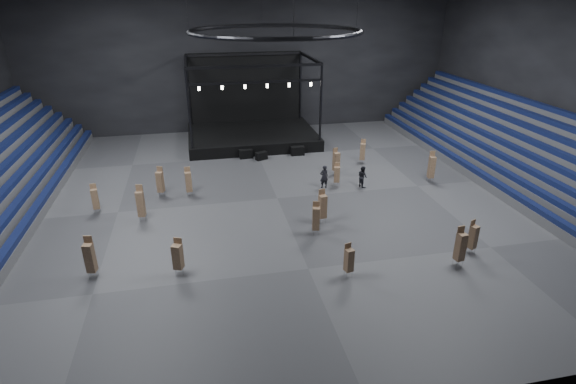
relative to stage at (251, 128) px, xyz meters
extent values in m
plane|color=#444446|center=(0.00, -16.24, -1.45)|extent=(50.00, 50.00, 0.00)
cube|color=black|center=(0.00, 4.76, 7.55)|extent=(50.00, 0.20, 18.00)
cube|color=black|center=(0.00, -37.24, 7.55)|extent=(50.00, 0.20, 18.00)
cube|color=black|center=(25.00, -16.24, 7.55)|extent=(0.20, 42.00, 18.00)
cube|color=#0D153D|center=(-18.12, -16.24, -0.50)|extent=(0.59, 40.00, 0.40)
cube|color=#0D153D|center=(-19.02, -16.24, 0.25)|extent=(0.59, 40.00, 0.40)
cube|color=#0D153D|center=(-19.91, -16.24, 1.00)|extent=(0.59, 40.00, 0.40)
cube|color=#505053|center=(21.40, -16.24, -1.08)|extent=(7.20, 40.00, 0.75)
cube|color=#0D153D|center=(18.12, -16.24, -0.50)|extent=(0.59, 40.00, 0.40)
cube|color=#505053|center=(21.85, -16.24, -0.70)|extent=(6.30, 40.00, 1.50)
cube|color=#0D153D|center=(19.02, -16.24, 0.25)|extent=(0.59, 40.00, 0.40)
cube|color=#505053|center=(22.30, -16.24, -0.33)|extent=(5.40, 40.00, 2.25)
cube|color=#0D153D|center=(19.91, -16.24, 1.00)|extent=(0.59, 40.00, 0.40)
cube|color=#505053|center=(22.75, -16.24, 0.05)|extent=(4.50, 40.00, 3.00)
cube|color=#0D153D|center=(20.82, -16.24, 1.75)|extent=(0.59, 40.00, 0.40)
cube|color=#505053|center=(23.20, -16.24, 0.42)|extent=(3.60, 40.00, 3.75)
cube|color=#0D153D|center=(21.71, -16.24, 2.50)|extent=(0.59, 40.00, 0.40)
cube|color=#505053|center=(23.65, -16.24, 0.80)|extent=(2.70, 40.00, 4.50)
cube|color=#0D153D|center=(22.61, -16.24, 3.25)|extent=(0.59, 40.00, 0.40)
cube|color=#505053|center=(24.10, -16.24, 1.17)|extent=(1.80, 40.00, 5.25)
cube|color=#0D153D|center=(23.52, -16.24, 4.00)|extent=(0.59, 40.00, 0.40)
cube|color=#505053|center=(24.55, -16.24, 1.55)|extent=(0.90, 40.00, 6.00)
cube|color=#0D153D|center=(24.41, -16.24, 4.75)|extent=(0.59, 40.00, 0.40)
cube|color=black|center=(0.00, -0.74, -0.85)|extent=(14.00, 10.00, 1.20)
cube|color=black|center=(0.00, 4.06, 3.75)|extent=(13.30, 0.30, 8.00)
cylinder|color=black|center=(-6.60, -5.34, 3.65)|extent=(0.24, 0.24, 7.80)
cylinder|color=black|center=(-6.60, 3.86, 3.65)|extent=(0.24, 0.24, 7.80)
cylinder|color=black|center=(6.60, -5.34, 3.65)|extent=(0.24, 0.24, 7.80)
cylinder|color=black|center=(6.60, 3.86, 3.65)|extent=(0.24, 0.24, 7.80)
cube|color=black|center=(0.00, -5.34, 7.55)|extent=(13.40, 0.25, 0.25)
cube|color=black|center=(0.00, 3.86, 7.55)|extent=(13.40, 0.25, 0.25)
cube|color=black|center=(0.00, -5.34, 6.05)|extent=(13.40, 0.20, 0.20)
cylinder|color=white|center=(-5.50, -5.34, 5.65)|extent=(0.24, 0.24, 0.35)
cylinder|color=white|center=(-3.30, -5.34, 5.65)|extent=(0.24, 0.24, 0.35)
cylinder|color=white|center=(-1.10, -5.34, 5.65)|extent=(0.24, 0.24, 0.35)
cylinder|color=white|center=(1.10, -5.34, 5.65)|extent=(0.24, 0.24, 0.35)
cylinder|color=white|center=(3.30, -5.34, 5.65)|extent=(0.24, 0.24, 0.35)
cylinder|color=white|center=(5.50, -5.34, 5.65)|extent=(0.24, 0.24, 0.35)
torus|color=black|center=(0.00, -16.24, 11.55)|extent=(12.30, 12.30, 0.30)
cube|color=black|center=(-1.34, -5.96, -1.00)|extent=(1.39, 0.77, 0.90)
cube|color=black|center=(0.14, -6.72, -1.06)|extent=(1.30, 0.99, 0.78)
cube|color=black|center=(4.02, -6.11, -0.99)|extent=(1.39, 0.72, 0.91)
cylinder|color=silver|center=(13.80, -15.74, -1.24)|extent=(0.03, 0.03, 0.42)
cylinder|color=silver|center=(13.80, -15.34, -1.24)|extent=(0.03, 0.03, 0.42)
cylinder|color=silver|center=(14.20, -15.74, -1.24)|extent=(0.03, 0.03, 0.42)
cylinder|color=silver|center=(14.20, -15.34, -1.24)|extent=(0.03, 0.03, 0.42)
cube|color=tan|center=(14.00, -15.54, -0.07)|extent=(0.56, 0.56, 1.93)
cube|color=tan|center=(14.03, -15.33, 0.85)|extent=(0.48, 0.12, 1.06)
cylinder|color=silver|center=(10.61, -27.25, -1.26)|extent=(0.03, 0.03, 0.39)
cylinder|color=silver|center=(10.61, -26.89, -1.26)|extent=(0.03, 0.03, 0.39)
cylinder|color=silver|center=(10.97, -27.25, -1.26)|extent=(0.03, 0.03, 0.39)
cylinder|color=silver|center=(10.97, -26.89, -1.26)|extent=(0.03, 0.03, 0.39)
cube|color=tan|center=(10.79, -27.07, -0.28)|extent=(0.60, 0.60, 1.57)
cube|color=tan|center=(10.72, -26.89, 0.45)|extent=(0.43, 0.22, 0.86)
cylinder|color=silver|center=(2.26, -21.26, -1.24)|extent=(0.03, 0.03, 0.43)
cylinder|color=silver|center=(2.26, -20.86, -1.24)|extent=(0.03, 0.03, 0.43)
cylinder|color=silver|center=(2.67, -21.26, -1.24)|extent=(0.03, 0.03, 0.43)
cylinder|color=silver|center=(2.67, -20.86, -1.24)|extent=(0.03, 0.03, 0.43)
cube|color=tan|center=(2.47, -21.06, -0.15)|extent=(0.58, 0.58, 1.74)
cube|color=tan|center=(2.44, -20.85, 0.67)|extent=(0.50, 0.13, 0.96)
cylinder|color=silver|center=(-12.93, -25.18, -1.24)|extent=(0.03, 0.03, 0.43)
cylinder|color=silver|center=(-12.93, -24.77, -1.24)|extent=(0.03, 0.03, 0.43)
cylinder|color=silver|center=(-12.53, -25.18, -1.24)|extent=(0.03, 0.03, 0.43)
cylinder|color=silver|center=(-12.53, -24.77, -1.24)|extent=(0.03, 0.03, 0.43)
cube|color=tan|center=(-12.73, -24.97, -0.11)|extent=(0.60, 0.60, 1.82)
cube|color=tan|center=(-12.69, -24.76, 0.75)|extent=(0.50, 0.15, 1.00)
cylinder|color=silver|center=(-9.52, -14.06, -1.24)|extent=(0.03, 0.03, 0.42)
cylinder|color=silver|center=(-9.52, -13.66, -1.24)|extent=(0.03, 0.03, 0.42)
cylinder|color=silver|center=(-9.12, -14.06, -1.24)|extent=(0.03, 0.03, 0.42)
cylinder|color=silver|center=(-9.12, -13.66, -1.24)|extent=(0.03, 0.03, 0.42)
cube|color=tan|center=(-9.32, -13.86, -0.17)|extent=(0.64, 0.64, 1.73)
cube|color=tan|center=(-9.25, -13.66, 0.64)|extent=(0.47, 0.22, 0.95)
cylinder|color=silver|center=(-7.23, -14.42, -1.25)|extent=(0.03, 0.03, 0.41)
cylinder|color=silver|center=(-7.23, -14.04, -1.25)|extent=(0.03, 0.03, 0.41)
cylinder|color=silver|center=(-6.84, -14.42, -1.25)|extent=(0.03, 0.03, 0.41)
cylinder|color=silver|center=(-6.84, -14.04, -1.25)|extent=(0.03, 0.03, 0.41)
cube|color=tan|center=(-7.04, -14.23, -0.20)|extent=(0.54, 0.54, 1.68)
cube|color=tan|center=(-7.06, -14.03, 0.59)|extent=(0.47, 0.11, 0.92)
cylinder|color=silver|center=(8.96, -28.44, -1.24)|extent=(0.03, 0.03, 0.42)
cylinder|color=silver|center=(8.96, -28.04, -1.24)|extent=(0.03, 0.03, 0.42)
cylinder|color=silver|center=(9.36, -28.44, -1.24)|extent=(0.03, 0.03, 0.42)
cylinder|color=silver|center=(9.36, -28.04, -1.24)|extent=(0.03, 0.03, 0.42)
cube|color=tan|center=(9.16, -28.24, -0.13)|extent=(0.57, 0.57, 1.80)
cube|color=tan|center=(9.13, -28.03, 0.72)|extent=(0.49, 0.13, 0.99)
cylinder|color=silver|center=(-10.67, -18.29, -1.24)|extent=(0.03, 0.03, 0.42)
cylinder|color=silver|center=(-10.67, -17.89, -1.24)|extent=(0.03, 0.03, 0.42)
cylinder|color=silver|center=(-10.27, -18.29, -1.24)|extent=(0.03, 0.03, 0.42)
cylinder|color=silver|center=(-10.27, -17.89, -1.24)|extent=(0.03, 0.03, 0.42)
cube|color=tan|center=(-10.47, -18.09, -0.06)|extent=(0.57, 0.57, 1.94)
cube|color=tan|center=(-10.44, -17.89, 0.86)|extent=(0.49, 0.13, 1.06)
cylinder|color=silver|center=(1.35, -22.84, -1.25)|extent=(0.03, 0.03, 0.41)
cylinder|color=silver|center=(1.35, -22.45, -1.25)|extent=(0.03, 0.03, 0.41)
cylinder|color=silver|center=(1.74, -22.84, -1.25)|extent=(0.03, 0.03, 0.41)
cylinder|color=silver|center=(1.74, -22.45, -1.25)|extent=(0.03, 0.03, 0.41)
cube|color=tan|center=(1.55, -22.65, -0.22)|extent=(0.58, 0.58, 1.65)
cube|color=tan|center=(1.59, -22.45, 0.55)|extent=(0.47, 0.16, 0.91)
cylinder|color=silver|center=(9.50, -10.07, -1.24)|extent=(0.03, 0.03, 0.41)
cylinder|color=silver|center=(9.50, -9.67, -1.24)|extent=(0.03, 0.03, 0.41)
cylinder|color=silver|center=(9.89, -10.07, -1.24)|extent=(0.03, 0.03, 0.41)
cylinder|color=silver|center=(9.89, -9.67, -1.24)|extent=(0.03, 0.03, 0.41)
cube|color=tan|center=(9.69, -9.87, -0.22)|extent=(0.65, 0.65, 1.64)
cube|color=tan|center=(9.78, -9.68, 0.55)|extent=(0.46, 0.25, 0.90)
cylinder|color=silver|center=(5.34, -14.97, -1.24)|extent=(0.03, 0.03, 0.41)
cylinder|color=silver|center=(5.34, -14.58, -1.24)|extent=(0.03, 0.03, 0.41)
cylinder|color=silver|center=(5.73, -14.97, -1.24)|extent=(0.03, 0.03, 0.41)
cylinder|color=silver|center=(5.73, -14.58, -1.24)|extent=(0.03, 0.03, 0.41)
cube|color=tan|center=(5.53, -14.77, -0.35)|extent=(0.61, 0.61, 1.38)
cube|color=tan|center=(5.59, -14.57, 0.29)|extent=(0.47, 0.20, 0.76)
cylinder|color=silver|center=(1.96, -28.12, -1.26)|extent=(0.03, 0.03, 0.38)
cylinder|color=silver|center=(1.96, -27.76, -1.26)|extent=(0.03, 0.03, 0.38)
cylinder|color=silver|center=(2.32, -28.12, -1.26)|extent=(0.03, 0.03, 0.38)
cylinder|color=silver|center=(2.32, -27.76, -1.26)|extent=(0.03, 0.03, 0.38)
cube|color=tan|center=(2.14, -27.94, -0.35)|extent=(0.56, 0.56, 1.45)
cube|color=tan|center=(2.09, -27.76, 0.33)|extent=(0.44, 0.17, 0.80)
cylinder|color=silver|center=(6.06, -12.43, -1.24)|extent=(0.03, 0.03, 0.43)
cylinder|color=silver|center=(6.06, -12.02, -1.24)|extent=(0.03, 0.03, 0.43)
cylinder|color=silver|center=(6.47, -12.43, -1.24)|extent=(0.03, 0.03, 0.43)
cylinder|color=silver|center=(6.47, -12.02, -1.24)|extent=(0.03, 0.03, 0.43)
cube|color=tan|center=(6.26, -12.23, -0.16)|extent=(0.66, 0.66, 1.72)
cube|color=tan|center=(6.19, -12.03, 0.65)|extent=(0.49, 0.23, 0.95)
cylinder|color=silver|center=(-7.93, -25.89, -1.23)|extent=(0.03, 0.03, 0.44)
cylinder|color=silver|center=(-7.93, -25.48, -1.23)|extent=(0.03, 0.03, 0.44)
cylinder|color=silver|center=(-7.51, -25.89, -1.23)|extent=(0.03, 0.03, 0.44)
cylinder|color=silver|center=(-7.51, -25.48, -1.23)|extent=(0.03, 0.03, 0.44)
cube|color=tan|center=(-7.72, -25.69, -0.23)|extent=(0.69, 0.69, 1.57)
cube|color=tan|center=(-7.64, -25.48, 0.51)|extent=(0.49, 0.26, 0.86)
cylinder|color=silver|center=(-14.19, -16.23, -1.25)|extent=(0.03, 0.03, 0.40)
cylinder|color=silver|center=(-14.19, -15.86, -1.25)|extent=(0.03, 0.03, 0.40)
cylinder|color=silver|center=(-13.81, -16.23, -1.25)|extent=(0.03, 0.03, 0.40)
cylinder|color=silver|center=(-13.81, -15.86, -1.25)|extent=(0.03, 0.03, 0.40)
cube|color=tan|center=(-14.00, -16.04, -0.26)|extent=(0.54, 0.54, 1.59)
cube|color=tan|center=(-14.03, -15.85, 0.48)|extent=(0.46, 0.13, 0.87)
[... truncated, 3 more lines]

